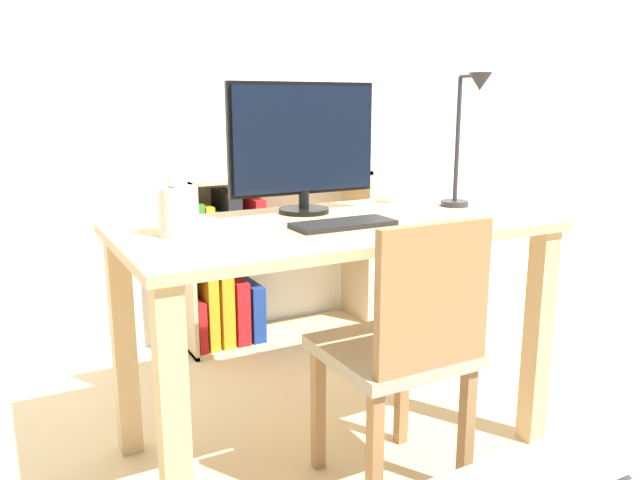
# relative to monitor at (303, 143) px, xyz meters

# --- Properties ---
(ground_plane) EXTENTS (10.00, 10.00, 0.00)m
(ground_plane) POSITION_rel_monitor_xyz_m (0.01, -0.20, -1.02)
(ground_plane) COLOR #CCB284
(wall_back) EXTENTS (8.00, 0.05, 2.60)m
(wall_back) POSITION_rel_monitor_xyz_m (0.01, 1.00, 0.28)
(wall_back) COLOR silver
(wall_back) RESTS_ON ground_plane
(desk) EXTENTS (1.36, 0.70, 0.78)m
(desk) POSITION_rel_monitor_xyz_m (0.01, -0.20, -0.39)
(desk) COLOR tan
(desk) RESTS_ON ground_plane
(monitor) EXTENTS (0.54, 0.17, 0.44)m
(monitor) POSITION_rel_monitor_xyz_m (0.00, 0.00, 0.00)
(monitor) COLOR black
(monitor) RESTS_ON desk
(keyboard) EXTENTS (0.32, 0.13, 0.02)m
(keyboard) POSITION_rel_monitor_xyz_m (-0.00, -0.28, -0.23)
(keyboard) COLOR black
(keyboard) RESTS_ON desk
(vase) EXTENTS (0.12, 0.12, 0.19)m
(vase) POSITION_rel_monitor_xyz_m (-0.48, -0.16, -0.16)
(vase) COLOR silver
(vase) RESTS_ON desk
(desk_lamp) EXTENTS (0.10, 0.19, 0.47)m
(desk_lamp) POSITION_rel_monitor_xyz_m (0.55, -0.20, 0.05)
(desk_lamp) COLOR #2D2D33
(desk_lamp) RESTS_ON desk
(chair) EXTENTS (0.40, 0.40, 0.85)m
(chair) POSITION_rel_monitor_xyz_m (0.06, -0.52, -0.55)
(chair) COLOR #9E937F
(chair) RESTS_ON ground_plane
(bookshelf) EXTENTS (0.94, 0.28, 0.82)m
(bookshelf) POSITION_rel_monitor_xyz_m (0.09, 0.83, -0.64)
(bookshelf) COLOR #D8BC8C
(bookshelf) RESTS_ON ground_plane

